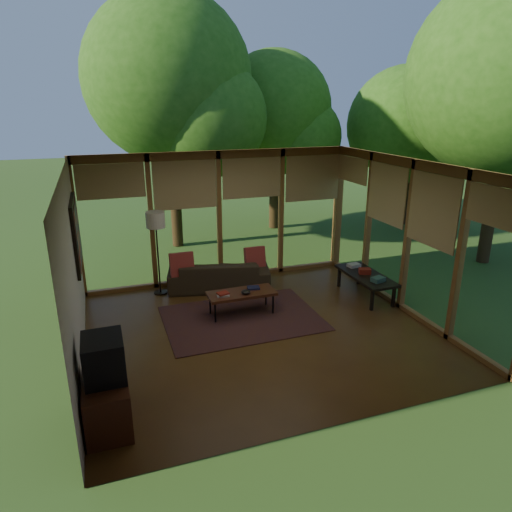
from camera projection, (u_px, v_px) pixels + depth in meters
name	position (u px, v px, depth m)	size (l,w,h in m)	color
floor	(261.00, 330.00, 7.57)	(5.50, 5.50, 0.00)	brown
ceiling	(261.00, 166.00, 6.71)	(5.50, 5.50, 0.00)	white
wall_left	(73.00, 274.00, 6.27)	(0.04, 5.00, 2.70)	silver
wall_front	(340.00, 322.00, 4.90)	(5.50, 0.04, 2.70)	silver
window_wall_back	(219.00, 217.00, 9.37)	(5.50, 0.12, 2.70)	brown
window_wall_right	(408.00, 237.00, 8.01)	(0.12, 5.00, 2.70)	brown
exterior_lawn	(387.00, 203.00, 17.24)	(40.00, 40.00, 0.00)	#355A22
tree_nw	(168.00, 79.00, 10.84)	(4.01, 4.01, 6.13)	#392914
tree_ne	(274.00, 110.00, 12.85)	(3.22, 3.22, 5.01)	#392914
tree_se	(508.00, 77.00, 9.52)	(4.22, 4.22, 6.22)	#392914
tree_far	(405.00, 126.00, 13.29)	(3.36, 3.36, 4.64)	#392914
rug	(242.00, 318.00, 7.99)	(2.66, 1.89, 0.01)	brown
sofa	(219.00, 275.00, 9.21)	(2.02, 0.79, 0.59)	#352A1A
pillow_left	(182.00, 265.00, 8.83)	(0.46, 0.15, 0.46)	maroon
pillow_right	(255.00, 258.00, 9.31)	(0.42, 0.14, 0.42)	maroon
ct_book_lower	(223.00, 295.00, 7.87)	(0.21, 0.16, 0.03)	#B2ABA1
ct_book_upper	(223.00, 293.00, 7.86)	(0.19, 0.14, 0.03)	maroon
ct_book_side	(253.00, 288.00, 8.17)	(0.22, 0.16, 0.03)	black
ct_bowl	(246.00, 292.00, 7.94)	(0.16, 0.16, 0.07)	black
media_cabinet	(107.00, 400.00, 5.32)	(0.50, 1.00, 0.60)	#4F2515
television	(104.00, 358.00, 5.15)	(0.45, 0.55, 0.50)	black
console_book_a	(378.00, 279.00, 8.40)	(0.23, 0.17, 0.08)	#31564C
console_book_b	(365.00, 271.00, 8.80)	(0.22, 0.16, 0.10)	maroon
console_book_c	(354.00, 265.00, 9.16)	(0.24, 0.17, 0.06)	#B2ABA1
floor_lamp	(156.00, 225.00, 8.60)	(0.36, 0.36, 1.65)	black
coffee_table	(241.00, 294.00, 8.04)	(1.20, 0.50, 0.43)	#4F2515
side_console	(366.00, 277.00, 8.79)	(0.60, 1.40, 0.46)	black
wall_painting	(76.00, 234.00, 7.47)	(0.06, 1.35, 1.15)	black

